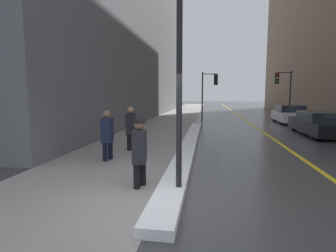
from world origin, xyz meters
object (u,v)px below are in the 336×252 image
(lamp_post, at_px, (179,69))
(parked_car_white, at_px, (289,114))
(pedestrian_with_shoulder_bag, at_px, (107,133))
(parked_car_black, at_px, (319,124))
(pedestrian_nearside, at_px, (131,126))
(pedestrian_trailing, at_px, (140,149))
(traffic_light_near, at_px, (210,85))
(traffic_light_far, at_px, (282,85))

(lamp_post, relative_size, parked_car_white, 0.99)
(pedestrian_with_shoulder_bag, relative_size, parked_car_black, 0.33)
(pedestrian_nearside, relative_size, parked_car_black, 0.34)
(pedestrian_trailing, height_order, parked_car_white, pedestrian_trailing)
(pedestrian_nearside, xyz_separation_m, parked_car_black, (8.56, 5.05, -0.32))
(pedestrian_trailing, xyz_separation_m, pedestrian_with_shoulder_bag, (-1.65, 2.24, -0.01))
(pedestrian_nearside, bearing_deg, parked_car_white, 131.86)
(traffic_light_near, relative_size, pedestrian_trailing, 2.41)
(traffic_light_far, distance_m, parked_car_white, 3.05)
(parked_car_white, bearing_deg, traffic_light_far, 4.65)
(parked_car_black, bearing_deg, parked_car_white, -1.70)
(lamp_post, bearing_deg, parked_car_white, 66.80)
(traffic_light_far, bearing_deg, traffic_light_near, 1.63)
(parked_car_black, height_order, parked_car_white, parked_car_white)
(traffic_light_near, relative_size, traffic_light_far, 0.98)
(pedestrian_trailing, xyz_separation_m, pedestrian_nearside, (-1.37, 3.89, 0.02))
(lamp_post, relative_size, pedestrian_with_shoulder_bag, 2.67)
(pedestrian_trailing, relative_size, pedestrian_with_shoulder_bag, 1.02)
(pedestrian_with_shoulder_bag, bearing_deg, pedestrian_trailing, 26.52)
(lamp_post, height_order, parked_car_black, lamp_post)
(pedestrian_nearside, relative_size, parked_car_white, 0.38)
(parked_car_white, bearing_deg, traffic_light_near, 77.89)
(parked_car_white, bearing_deg, pedestrian_nearside, 143.79)
(lamp_post, distance_m, pedestrian_trailing, 1.96)
(pedestrian_trailing, bearing_deg, pedestrian_with_shoulder_bag, -153.48)
(lamp_post, distance_m, pedestrian_nearside, 5.08)
(parked_car_black, bearing_deg, lamp_post, 147.39)
(parked_car_black, bearing_deg, traffic_light_far, -0.31)
(traffic_light_far, xyz_separation_m, pedestrian_trailing, (-7.45, -17.15, -2.02))
(pedestrian_with_shoulder_bag, relative_size, parked_car_white, 0.37)
(lamp_post, distance_m, traffic_light_far, 18.65)
(pedestrian_trailing, bearing_deg, parked_car_black, 131.45)
(pedestrian_nearside, bearing_deg, traffic_light_far, 136.63)
(lamp_post, bearing_deg, pedestrian_nearside, 118.53)
(parked_car_white, bearing_deg, pedestrian_with_shoulder_bag, 146.72)
(traffic_light_near, relative_size, parked_car_white, 0.91)
(lamp_post, height_order, traffic_light_near, lamp_post)
(lamp_post, height_order, pedestrian_trailing, lamp_post)
(traffic_light_near, bearing_deg, parked_car_white, -22.71)
(lamp_post, height_order, parked_car_white, lamp_post)
(pedestrian_nearside, bearing_deg, pedestrian_trailing, 9.67)
(lamp_post, xyz_separation_m, pedestrian_nearside, (-2.29, 4.21, -1.69))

